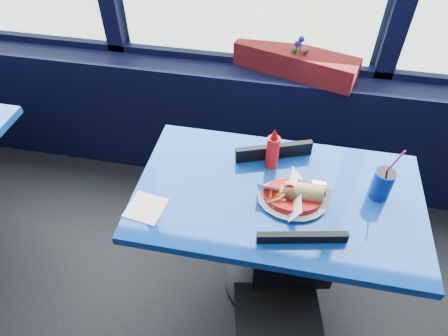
{
  "coord_description": "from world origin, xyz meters",
  "views": [
    {
      "loc": [
        0.29,
        0.87,
        2.01
      ],
      "look_at": [
        0.07,
        1.98,
        0.88
      ],
      "focal_mm": 32.0,
      "sensor_mm": 36.0,
      "label": 1
    }
  ],
  "objects_px": {
    "chair_near_front": "(285,301)",
    "flower_vase": "(298,65)",
    "ketchup_bottle": "(273,150)",
    "soda_cup": "(382,183)",
    "food_basket": "(294,196)",
    "planter_box": "(295,62)",
    "near_table": "(274,220)",
    "chair_near_back": "(278,184)"
  },
  "relations": [
    {
      "from": "planter_box",
      "to": "ketchup_bottle",
      "type": "xyz_separation_m",
      "value": [
        -0.04,
        -0.72,
        -0.03
      ]
    },
    {
      "from": "chair_near_front",
      "to": "food_basket",
      "type": "bearing_deg",
      "value": 83.15
    },
    {
      "from": "flower_vase",
      "to": "chair_near_front",
      "type": "bearing_deg",
      "value": -86.18
    },
    {
      "from": "food_basket",
      "to": "soda_cup",
      "type": "relative_size",
      "value": 1.11
    },
    {
      "from": "chair_near_front",
      "to": "chair_near_back",
      "type": "height_order",
      "value": "chair_near_back"
    },
    {
      "from": "planter_box",
      "to": "ketchup_bottle",
      "type": "relative_size",
      "value": 3.23
    },
    {
      "from": "flower_vase",
      "to": "near_table",
      "type": "bearing_deg",
      "value": -90.71
    },
    {
      "from": "near_table",
      "to": "food_basket",
      "type": "bearing_deg",
      "value": -26.29
    },
    {
      "from": "chair_near_back",
      "to": "soda_cup",
      "type": "relative_size",
      "value": 2.9
    },
    {
      "from": "chair_near_front",
      "to": "chair_near_back",
      "type": "relative_size",
      "value": 0.97
    },
    {
      "from": "planter_box",
      "to": "ketchup_bottle",
      "type": "bearing_deg",
      "value": -76.41
    },
    {
      "from": "planter_box",
      "to": "soda_cup",
      "type": "distance_m",
      "value": 0.91
    },
    {
      "from": "planter_box",
      "to": "food_basket",
      "type": "relative_size",
      "value": 2.17
    },
    {
      "from": "near_table",
      "to": "food_basket",
      "type": "height_order",
      "value": "food_basket"
    },
    {
      "from": "chair_near_front",
      "to": "flower_vase",
      "type": "relative_size",
      "value": 3.49
    },
    {
      "from": "chair_near_back",
      "to": "food_basket",
      "type": "relative_size",
      "value": 2.62
    },
    {
      "from": "ketchup_bottle",
      "to": "soda_cup",
      "type": "distance_m",
      "value": 0.47
    },
    {
      "from": "chair_near_front",
      "to": "food_basket",
      "type": "distance_m",
      "value": 0.44
    },
    {
      "from": "chair_near_back",
      "to": "chair_near_front",
      "type": "bearing_deg",
      "value": 78.1
    },
    {
      "from": "flower_vase",
      "to": "ketchup_bottle",
      "type": "xyz_separation_m",
      "value": [
        -0.06,
        -0.69,
        -0.03
      ]
    },
    {
      "from": "food_basket",
      "to": "ketchup_bottle",
      "type": "distance_m",
      "value": 0.23
    },
    {
      "from": "chair_near_front",
      "to": "chair_near_back",
      "type": "xyz_separation_m",
      "value": [
        -0.1,
        0.64,
        0.02
      ]
    },
    {
      "from": "near_table",
      "to": "soda_cup",
      "type": "distance_m",
      "value": 0.49
    },
    {
      "from": "planter_box",
      "to": "ketchup_bottle",
      "type": "height_order",
      "value": "ketchup_bottle"
    },
    {
      "from": "food_basket",
      "to": "soda_cup",
      "type": "height_order",
      "value": "soda_cup"
    },
    {
      "from": "chair_near_back",
      "to": "soda_cup",
      "type": "distance_m",
      "value": 0.59
    },
    {
      "from": "soda_cup",
      "to": "near_table",
      "type": "bearing_deg",
      "value": -169.99
    },
    {
      "from": "flower_vase",
      "to": "chair_near_back",
      "type": "bearing_deg",
      "value": -92.03
    },
    {
      "from": "food_basket",
      "to": "soda_cup",
      "type": "xyz_separation_m",
      "value": [
        0.34,
        0.1,
        0.04
      ]
    },
    {
      "from": "near_table",
      "to": "chair_near_front",
      "type": "xyz_separation_m",
      "value": [
        0.09,
        -0.32,
        -0.11
      ]
    },
    {
      "from": "ketchup_bottle",
      "to": "chair_near_front",
      "type": "bearing_deg",
      "value": -74.08
    },
    {
      "from": "chair_near_front",
      "to": "ketchup_bottle",
      "type": "height_order",
      "value": "ketchup_bottle"
    },
    {
      "from": "food_basket",
      "to": "ketchup_bottle",
      "type": "xyz_separation_m",
      "value": [
        -0.11,
        0.19,
        0.06
      ]
    },
    {
      "from": "near_table",
      "to": "planter_box",
      "type": "xyz_separation_m",
      "value": [
        -0.01,
        0.88,
        0.3
      ]
    },
    {
      "from": "near_table",
      "to": "chair_near_front",
      "type": "relative_size",
      "value": 1.51
    },
    {
      "from": "ketchup_bottle",
      "to": "soda_cup",
      "type": "height_order",
      "value": "soda_cup"
    },
    {
      "from": "flower_vase",
      "to": "soda_cup",
      "type": "bearing_deg",
      "value": -62.84
    },
    {
      "from": "chair_near_front",
      "to": "flower_vase",
      "type": "bearing_deg",
      "value": 82.14
    },
    {
      "from": "flower_vase",
      "to": "food_basket",
      "type": "bearing_deg",
      "value": -86.51
    },
    {
      "from": "chair_near_front",
      "to": "soda_cup",
      "type": "height_order",
      "value": "soda_cup"
    },
    {
      "from": "near_table",
      "to": "chair_near_back",
      "type": "xyz_separation_m",
      "value": [
        -0.01,
        0.31,
        -0.1
      ]
    },
    {
      "from": "chair_near_front",
      "to": "chair_near_back",
      "type": "bearing_deg",
      "value": 86.99
    }
  ]
}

